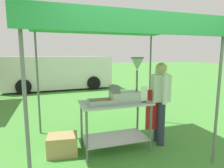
{
  "coord_description": "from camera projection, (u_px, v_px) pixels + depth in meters",
  "views": [
    {
      "loc": [
        -1.23,
        -2.35,
        1.74
      ],
      "look_at": [
        -0.15,
        1.01,
        1.21
      ],
      "focal_mm": 30.48,
      "sensor_mm": 36.0,
      "label": 1
    }
  ],
  "objects": [
    {
      "name": "supply_crate",
      "position": [
        63.0,
        145.0,
        3.37
      ],
      "size": [
        0.55,
        0.43,
        0.35
      ],
      "color": "tan",
      "rests_on": "ground"
    },
    {
      "name": "stall_canopy",
      "position": [
        114.0,
        29.0,
        3.33
      ],
      "size": [
        2.94,
        2.35,
        2.29
      ],
      "color": "slate",
      "rests_on": "ground"
    },
    {
      "name": "menu_sign",
      "position": [
        144.0,
        95.0,
        3.39
      ],
      "size": [
        0.13,
        0.05,
        0.28
      ],
      "color": "black",
      "rests_on": "donut_cart"
    },
    {
      "name": "van_white",
      "position": [
        59.0,
        72.0,
        9.97
      ],
      "size": [
        5.37,
        2.31,
        1.69
      ],
      "color": "white",
      "rests_on": "ground"
    },
    {
      "name": "donut_tray",
      "position": [
        102.0,
        102.0,
        3.31
      ],
      "size": [
        0.47,
        0.27,
        0.07
      ],
      "color": "#B7B7BC",
      "rests_on": "donut_cart"
    },
    {
      "name": "donut_cart",
      "position": [
        115.0,
        116.0,
        3.47
      ],
      "size": [
        1.26,
        0.65,
        0.91
      ],
      "color": "#B7B7BC",
      "rests_on": "ground"
    },
    {
      "name": "vendor",
      "position": [
        160.0,
        99.0,
        3.71
      ],
      "size": [
        0.46,
        0.54,
        1.61
      ],
      "color": "#2D3347",
      "rests_on": "ground"
    },
    {
      "name": "donut_fryer",
      "position": [
        128.0,
        87.0,
        3.44
      ],
      "size": [
        0.62,
        0.28,
        0.8
      ],
      "color": "#B7B7BC",
      "rests_on": "donut_cart"
    },
    {
      "name": "ground_plane",
      "position": [
        81.0,
        95.0,
        8.5
      ],
      "size": [
        70.0,
        70.0,
        0.0
      ],
      "primitive_type": "plane",
      "color": "#478E38"
    }
  ]
}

